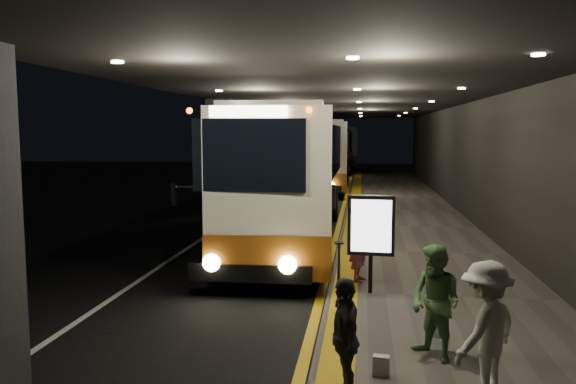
# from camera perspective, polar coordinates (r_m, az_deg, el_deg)

# --- Properties ---
(ground) EXTENTS (90.00, 90.00, 0.00)m
(ground) POSITION_cam_1_polar(r_m,az_deg,el_deg) (14.86, -4.92, -6.86)
(ground) COLOR black
(lane_line_white) EXTENTS (0.12, 50.00, 0.01)m
(lane_line_white) POSITION_cam_1_polar(r_m,az_deg,el_deg) (20.04, -6.86, -3.47)
(lane_line_white) COLOR silver
(lane_line_white) RESTS_ON ground
(kerb_stripe_yellow) EXTENTS (0.18, 50.00, 0.01)m
(kerb_stripe_yellow) POSITION_cam_1_polar(r_m,az_deg,el_deg) (19.44, 5.10, -3.75)
(kerb_stripe_yellow) COLOR gold
(kerb_stripe_yellow) RESTS_ON ground
(sidewalk) EXTENTS (4.50, 50.00, 0.15)m
(sidewalk) POSITION_cam_1_polar(r_m,az_deg,el_deg) (19.47, 12.19, -3.64)
(sidewalk) COLOR #514C44
(sidewalk) RESTS_ON ground
(tactile_strip) EXTENTS (0.50, 50.00, 0.01)m
(tactile_strip) POSITION_cam_1_polar(r_m,az_deg,el_deg) (19.40, 6.58, -3.34)
(tactile_strip) COLOR gold
(tactile_strip) RESTS_ON sidewalk
(terminal_wall) EXTENTS (0.10, 50.00, 6.00)m
(terminal_wall) POSITION_cam_1_polar(r_m,az_deg,el_deg) (19.52, 19.00, 4.82)
(terminal_wall) COLOR black
(terminal_wall) RESTS_ON ground
(support_columns) EXTENTS (0.80, 24.80, 4.40)m
(support_columns) POSITION_cam_1_polar(r_m,az_deg,el_deg) (18.76, -6.82, 2.62)
(support_columns) COLOR black
(support_columns) RESTS_ON ground
(canopy) EXTENTS (9.00, 50.00, 0.40)m
(canopy) POSITION_cam_1_polar(r_m,az_deg,el_deg) (19.18, 5.69, 9.89)
(canopy) COLOR black
(canopy) RESTS_ON support_columns
(coach_main) EXTENTS (3.22, 12.45, 3.85)m
(coach_main) POSITION_cam_1_polar(r_m,az_deg,el_deg) (16.91, 0.15, 1.09)
(coach_main) COLOR beige
(coach_main) RESTS_ON ground
(coach_second) EXTENTS (2.97, 12.23, 3.82)m
(coach_second) POSITION_cam_1_polar(r_m,az_deg,el_deg) (33.20, 3.75, 3.54)
(coach_second) COLOR beige
(coach_second) RESTS_ON ground
(coach_third) EXTENTS (3.18, 11.69, 3.63)m
(coach_third) POSITION_cam_1_polar(r_m,az_deg,el_deg) (47.47, 5.10, 4.21)
(coach_third) COLOR beige
(coach_third) RESTS_ON ground
(passenger_boarding) EXTENTS (0.48, 0.65, 1.65)m
(passenger_boarding) POSITION_cam_1_polar(r_m,az_deg,el_deg) (12.09, 7.27, -5.19)
(passenger_boarding) COLOR #CB5E9D
(passenger_boarding) RESTS_ON sidewalk
(passenger_waiting_green) EXTENTS (0.89, 0.92, 1.63)m
(passenger_waiting_green) POSITION_cam_1_polar(r_m,az_deg,el_deg) (8.26, 14.76, -10.79)
(passenger_waiting_green) COLOR #507C45
(passenger_waiting_green) RESTS_ON sidewalk
(passenger_waiting_white) EXTENTS (1.10, 1.14, 1.68)m
(passenger_waiting_white) POSITION_cam_1_polar(r_m,az_deg,el_deg) (7.28, 19.45, -13.09)
(passenger_waiting_white) COLOR silver
(passenger_waiting_white) RESTS_ON sidewalk
(passenger_waiting_grey) EXTENTS (0.60, 0.94, 1.48)m
(passenger_waiting_grey) POSITION_cam_1_polar(r_m,az_deg,el_deg) (6.95, 5.77, -14.54)
(passenger_waiting_grey) COLOR #46454A
(passenger_waiting_grey) RESTS_ON sidewalk
(bag_polka) EXTENTS (0.29, 0.18, 0.33)m
(bag_polka) POSITION_cam_1_polar(r_m,az_deg,el_deg) (9.27, 14.88, -13.11)
(bag_polka) COLOR black
(bag_polka) RESTS_ON sidewalk
(bag_plain) EXTENTS (0.23, 0.15, 0.26)m
(bag_plain) POSITION_cam_1_polar(r_m,az_deg,el_deg) (7.81, 9.44, -16.99)
(bag_plain) COLOR silver
(bag_plain) RESTS_ON sidewalk
(info_sign) EXTENTS (0.93, 0.18, 1.95)m
(info_sign) POSITION_cam_1_polar(r_m,az_deg,el_deg) (11.16, 8.44, -3.57)
(info_sign) COLOR black
(info_sign) RESTS_ON sidewalk
(stanchion_post) EXTENTS (0.05, 0.05, 1.17)m
(stanchion_post) POSITION_cam_1_polar(r_m,az_deg,el_deg) (10.48, 5.16, -8.29)
(stanchion_post) COLOR black
(stanchion_post) RESTS_ON sidewalk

